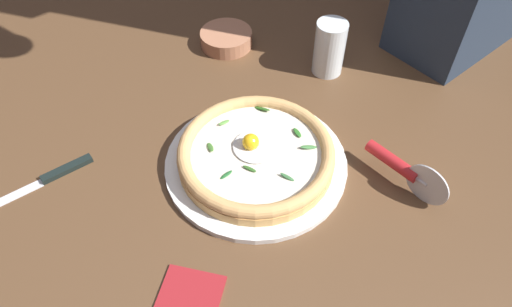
% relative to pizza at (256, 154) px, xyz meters
% --- Properties ---
extents(ground_plane, '(2.40, 2.40, 0.03)m').
position_rel_pizza_xyz_m(ground_plane, '(-0.03, 0.01, -0.05)').
color(ground_plane, brown).
rests_on(ground_plane, ground).
extents(pizza_plate, '(0.33, 0.33, 0.01)m').
position_rel_pizza_xyz_m(pizza_plate, '(0.00, -0.00, -0.03)').
color(pizza_plate, white).
rests_on(pizza_plate, ground).
extents(pizza, '(0.28, 0.28, 0.05)m').
position_rel_pizza_xyz_m(pizza, '(0.00, 0.00, 0.00)').
color(pizza, '#E3AE62').
rests_on(pizza, pizza_plate).
extents(side_bowl, '(0.12, 0.12, 0.03)m').
position_rel_pizza_xyz_m(side_bowl, '(-0.30, 0.20, -0.01)').
color(side_bowl, '#B37453').
rests_on(side_bowl, ground).
extents(pizza_cutter, '(0.16, 0.03, 0.08)m').
position_rel_pizza_xyz_m(pizza_cutter, '(0.20, 0.15, 0.01)').
color(pizza_cutter, silver).
rests_on(pizza_cutter, ground).
extents(table_knife, '(0.05, 0.24, 0.01)m').
position_rel_pizza_xyz_m(table_knife, '(-0.23, -0.29, -0.03)').
color(table_knife, silver).
rests_on(table_knife, ground).
extents(drinking_glass, '(0.07, 0.07, 0.12)m').
position_rel_pizza_xyz_m(drinking_glass, '(-0.08, 0.30, 0.02)').
color(drinking_glass, silver).
rests_on(drinking_glass, ground).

